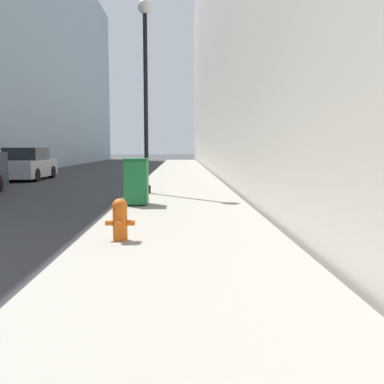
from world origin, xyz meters
TOP-DOWN VIEW (x-y plane):
  - sidewalk_right at (5.29, 18.00)m, footprint 3.47×60.00m
  - building_right_stone at (13.12, 26.00)m, footprint 12.00×60.00m
  - fire_hydrant at (4.25, 2.28)m, footprint 0.47×0.36m
  - trash_bin at (4.08, 6.63)m, footprint 0.60×0.70m
  - lamppost at (4.12, 9.47)m, footprint 0.46×0.46m
  - parked_sedan_near at (-2.57, 17.39)m, footprint 1.95×4.26m

SIDE VIEW (x-z plane):
  - sidewalk_right at x=5.29m, z-range 0.00..0.14m
  - fire_hydrant at x=4.25m, z-range 0.16..0.84m
  - parked_sedan_near at x=-2.57m, z-range -0.06..1.56m
  - trash_bin at x=4.08m, z-range 0.16..1.37m
  - lamppost at x=4.12m, z-range 1.07..7.21m
  - building_right_stone at x=13.12m, z-range 0.00..19.82m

